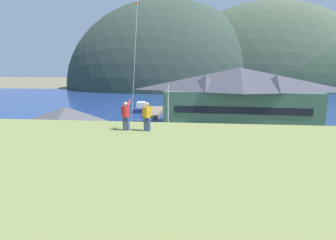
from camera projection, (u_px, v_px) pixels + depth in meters
name	position (u px, v px, depth m)	size (l,w,h in m)	color
ground_plane	(144.00, 170.00, 25.39)	(600.00, 600.00, 0.00)	#66604C
parking_lot_pad	(153.00, 154.00, 30.27)	(40.00, 20.00, 0.10)	gray
bay_water	(181.00, 100.00, 83.97)	(360.00, 84.00, 0.03)	navy
far_hill_west_ridge	(164.00, 88.00, 138.69)	(101.22, 73.32, 87.26)	#2D3D33
far_hill_east_peak	(266.00, 88.00, 135.51)	(104.19, 57.13, 85.08)	#42513D
far_hill_center_saddle	(276.00, 89.00, 133.54)	(135.09, 54.98, 64.86)	#334733
harbor_lodge	(239.00, 96.00, 44.03)	(26.13, 10.55, 9.85)	#38604C
storage_shed_near_lot	(67.00, 128.00, 31.57)	(7.72, 6.23, 5.20)	#756B5B
wharf_dock	(155.00, 112.00, 58.28)	(3.20, 13.18, 0.70)	#70604C
moored_boat_wharfside	(141.00, 108.00, 61.70)	(3.24, 8.38, 2.16)	navy
parked_car_front_row_silver	(293.00, 147.00, 29.13)	(4.31, 2.27, 1.82)	slate
parked_car_mid_row_far	(188.00, 163.00, 24.25)	(4.35, 2.36, 1.82)	#236633
parked_car_corner_spot	(116.00, 139.00, 32.47)	(4.33, 2.31, 1.82)	silver
parked_car_front_row_red	(129.00, 155.00, 26.41)	(4.31, 2.27, 1.82)	#B28923
parked_car_mid_row_center	(192.00, 145.00, 30.01)	(4.35, 2.35, 1.82)	navy
parked_car_mid_row_near	(279.00, 166.00, 23.47)	(4.32, 2.30, 1.82)	navy
parking_light_pole	(168.00, 109.00, 34.74)	(0.24, 0.78, 7.50)	#ADADB2
person_kite_flyer	(126.00, 115.00, 15.94)	(0.52, 0.68, 1.86)	#384770
person_companion	(147.00, 116.00, 15.77)	(0.55, 0.40, 1.74)	#384770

